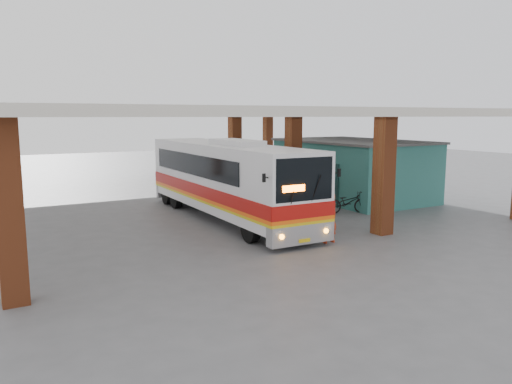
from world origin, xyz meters
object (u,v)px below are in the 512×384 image
object	(u,v)px
motorcycle	(348,202)
coach_bus	(227,180)
pedestrian	(329,218)
red_chair	(271,185)

from	to	relation	value
motorcycle	coach_bus	bearing A→B (deg)	92.59
coach_bus	motorcycle	bearing A→B (deg)	-16.05
motorcycle	pedestrian	bearing A→B (deg)	152.73
motorcycle	red_chair	world-z (taller)	motorcycle
coach_bus	pedestrian	world-z (taller)	coach_bus
coach_bus	red_chair	distance (m)	8.00
red_chair	motorcycle	bearing A→B (deg)	-72.01
coach_bus	pedestrian	distance (m)	5.62
coach_bus	red_chair	size ratio (longest dim) A/B	13.76
coach_bus	motorcycle	size ratio (longest dim) A/B	6.11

